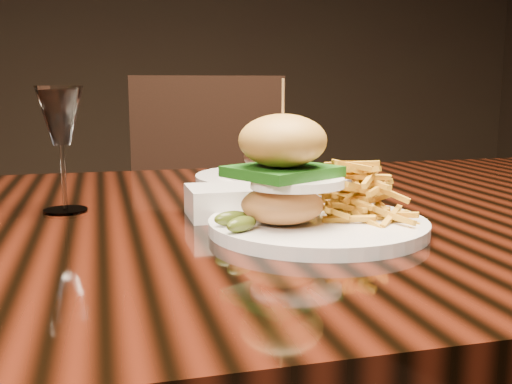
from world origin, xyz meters
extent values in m
plane|color=#463725|center=(0.00, 3.50, 1.40)|extent=(6.00, 0.00, 6.00)
cube|color=black|center=(0.00, 0.00, 0.73)|extent=(1.60, 0.90, 0.04)
cube|color=black|center=(0.74, 0.39, 0.35)|extent=(0.06, 0.06, 0.71)
cylinder|color=silver|center=(0.06, -0.13, 0.76)|extent=(0.26, 0.26, 0.01)
ellipsoid|color=#945B2F|center=(0.01, -0.14, 0.79)|extent=(0.09, 0.09, 0.04)
ellipsoid|color=white|center=(0.03, -0.15, 0.81)|extent=(0.11, 0.09, 0.01)
ellipsoid|color=orange|center=(0.05, -0.15, 0.82)|extent=(0.02, 0.02, 0.01)
cube|color=#1D5F17|center=(0.01, -0.14, 0.82)|extent=(0.14, 0.14, 0.01)
ellipsoid|color=olive|center=(0.01, -0.14, 0.86)|extent=(0.10, 0.10, 0.06)
cylinder|color=#A4804C|center=(0.01, -0.14, 0.89)|extent=(0.00, 0.00, 0.08)
ellipsoid|color=#2E3D10|center=(-0.04, -0.17, 0.77)|extent=(0.04, 0.04, 0.02)
ellipsoid|color=#2E3D10|center=(-0.04, -0.14, 0.77)|extent=(0.04, 0.02, 0.02)
cube|color=silver|center=(-0.03, -0.02, 0.77)|extent=(0.11, 0.11, 0.04)
cylinder|color=white|center=(-0.23, 0.06, 0.75)|extent=(0.06, 0.06, 0.00)
cylinder|color=white|center=(-0.23, 0.06, 0.80)|extent=(0.01, 0.01, 0.09)
cone|color=white|center=(-0.23, 0.06, 0.88)|extent=(0.06, 0.06, 0.08)
cylinder|color=silver|center=(0.11, 0.21, 0.76)|extent=(0.27, 0.27, 0.02)
cylinder|color=silver|center=(0.11, 0.21, 0.76)|extent=(0.19, 0.19, 0.02)
ellipsoid|color=black|center=(0.11, 0.21, 0.80)|extent=(0.10, 0.09, 0.05)
ellipsoid|color=#1D5F17|center=(0.12, 0.20, 0.83)|extent=(0.04, 0.03, 0.01)
cube|color=black|center=(0.11, 0.80, 0.45)|extent=(0.51, 0.51, 0.06)
cube|color=black|center=(0.13, 1.01, 0.70)|extent=(0.46, 0.10, 0.50)
cylinder|color=black|center=(-0.10, 0.63, 0.23)|extent=(0.04, 0.04, 0.45)
cylinder|color=black|center=(0.28, 0.59, 0.23)|extent=(0.04, 0.04, 0.45)
cylinder|color=black|center=(-0.06, 1.01, 0.23)|extent=(0.04, 0.04, 0.45)
cylinder|color=black|center=(0.32, 0.97, 0.23)|extent=(0.04, 0.04, 0.45)
camera|label=1|loc=(-0.18, -0.78, 0.92)|focal=42.00mm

